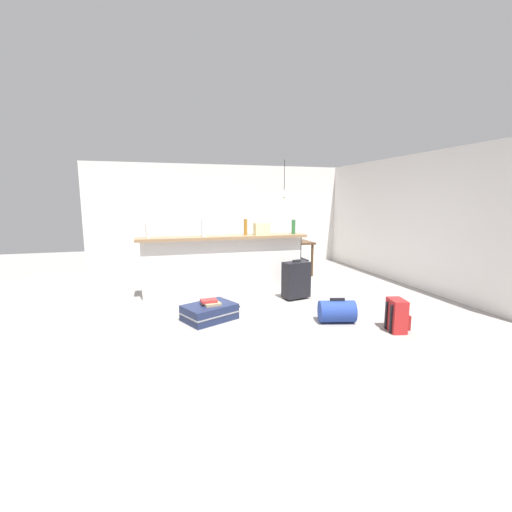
% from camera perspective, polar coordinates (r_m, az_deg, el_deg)
% --- Properties ---
extents(ground_plane, '(13.00, 13.00, 0.05)m').
position_cam_1_polar(ground_plane, '(6.09, 0.71, -6.78)').
color(ground_plane, gray).
extents(wall_back, '(6.60, 0.10, 2.50)m').
position_cam_1_polar(wall_back, '(8.82, -4.99, 6.63)').
color(wall_back, silver).
rests_on(wall_back, ground_plane).
extents(wall_right, '(0.10, 6.00, 2.50)m').
position_cam_1_polar(wall_right, '(7.57, 22.84, 5.48)').
color(wall_right, silver).
rests_on(wall_right, ground_plane).
extents(partition_half_wall, '(2.80, 0.20, 0.98)m').
position_cam_1_polar(partition_half_wall, '(6.14, -5.18, -1.70)').
color(partition_half_wall, silver).
rests_on(partition_half_wall, ground_plane).
extents(bar_countertop, '(2.96, 0.40, 0.05)m').
position_cam_1_polar(bar_countertop, '(6.06, -5.26, 3.10)').
color(bar_countertop, '#93704C').
rests_on(bar_countertop, partition_half_wall).
extents(bottle_white, '(0.07, 0.07, 0.24)m').
position_cam_1_polar(bottle_white, '(5.96, -17.39, 4.01)').
color(bottle_white, silver).
rests_on(bottle_white, bar_countertop).
extents(bottle_clear, '(0.06, 0.06, 0.29)m').
position_cam_1_polar(bottle_clear, '(5.93, -8.72, 4.55)').
color(bottle_clear, silver).
rests_on(bottle_clear, bar_countertop).
extents(bottle_amber, '(0.06, 0.06, 0.28)m').
position_cam_1_polar(bottle_amber, '(6.18, -1.74, 4.80)').
color(bottle_amber, '#9E661E').
rests_on(bottle_amber, bar_countertop).
extents(bottle_green, '(0.07, 0.07, 0.26)m').
position_cam_1_polar(bottle_green, '(6.37, 6.18, 4.79)').
color(bottle_green, '#2D6B38').
rests_on(bottle_green, bar_countertop).
extents(grocery_bag, '(0.26, 0.18, 0.22)m').
position_cam_1_polar(grocery_bag, '(6.15, 0.94, 4.49)').
color(grocery_bag, beige).
rests_on(grocery_bag, bar_countertop).
extents(dining_table, '(1.10, 0.80, 0.74)m').
position_cam_1_polar(dining_table, '(7.70, 4.89, 1.72)').
color(dining_table, '#4C331E').
rests_on(dining_table, ground_plane).
extents(dining_chair_near_partition, '(0.41, 0.41, 0.93)m').
position_cam_1_polar(dining_chair_near_partition, '(7.24, 6.31, 0.16)').
color(dining_chair_near_partition, black).
rests_on(dining_chair_near_partition, ground_plane).
extents(pendant_lamp, '(0.34, 0.34, 0.82)m').
position_cam_1_polar(pendant_lamp, '(7.69, 4.67, 10.29)').
color(pendant_lamp, black).
extents(suitcase_flat_navy, '(0.89, 0.74, 0.22)m').
position_cam_1_polar(suitcase_flat_navy, '(4.93, -7.64, -9.13)').
color(suitcase_flat_navy, '#1E284C').
rests_on(suitcase_flat_navy, ground_plane).
extents(backpack_red, '(0.29, 0.31, 0.42)m').
position_cam_1_polar(backpack_red, '(4.80, 22.20, -9.12)').
color(backpack_red, red).
rests_on(backpack_red, ground_plane).
extents(suitcase_upright_black, '(0.48, 0.33, 0.67)m').
position_cam_1_polar(suitcase_upright_black, '(5.86, 6.62, -3.88)').
color(suitcase_upright_black, black).
rests_on(suitcase_upright_black, ground_plane).
extents(duffel_bag_blue, '(0.54, 0.41, 0.34)m').
position_cam_1_polar(duffel_bag_blue, '(4.91, 13.17, -8.86)').
color(duffel_bag_blue, '#233D93').
rests_on(duffel_bag_blue, ground_plane).
extents(book_stack, '(0.28, 0.23, 0.07)m').
position_cam_1_polar(book_stack, '(4.86, -7.51, -7.57)').
color(book_stack, tan).
rests_on(book_stack, suitcase_flat_navy).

